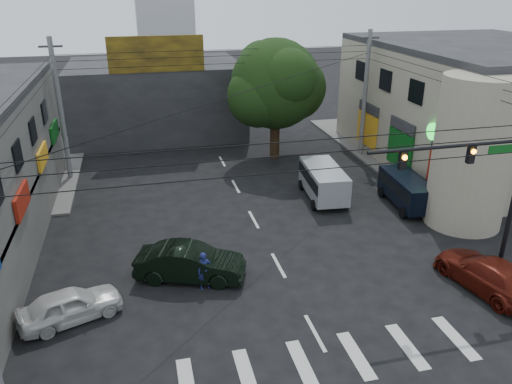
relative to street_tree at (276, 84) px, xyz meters
name	(u,v)px	position (x,y,z in m)	size (l,w,h in m)	color
ground	(291,289)	(-4.00, -17.00, -5.47)	(160.00, 160.00, 0.00)	black
sidewalk_far_right	(433,140)	(14.00, 1.00, -5.40)	(16.00, 16.00, 0.15)	#514F4C
building_right	(480,107)	(14.00, -4.00, -1.47)	(14.00, 18.00, 8.00)	gray
corner_column	(472,153)	(7.00, -13.00, -1.47)	(4.00, 4.00, 8.00)	gray
building_far	(157,98)	(-8.00, 9.00, -2.47)	(14.00, 10.00, 6.00)	#232326
billboard	(156,54)	(-8.00, 4.10, 1.83)	(7.00, 0.30, 2.60)	olive
street_tree	(276,84)	(0.00, 0.00, 0.00)	(6.40, 6.40, 8.70)	black
traffic_gantry	(484,177)	(3.82, -18.00, -0.64)	(7.10, 0.35, 7.20)	black
utility_pole_far_left	(61,111)	(-14.50, -1.00, -0.87)	(0.32, 0.32, 9.20)	#59595B
utility_pole_far_right	(365,95)	(6.50, -1.00, -0.87)	(0.32, 0.32, 9.20)	#59595B
dark_sedan	(190,263)	(-8.10, -15.12, -4.68)	(5.08, 3.14, 1.58)	black
white_compact	(70,305)	(-12.98, -16.96, -4.81)	(4.21, 2.81, 1.33)	beige
maroon_sedan	(488,274)	(4.16, -18.95, -4.74)	(2.92, 5.35, 1.47)	#51130B
silver_minivan	(323,183)	(0.78, -8.14, -4.48)	(2.33, 4.78, 1.99)	#9FA2A7
navy_van	(407,192)	(5.12, -10.33, -4.57)	(2.04, 4.63, 1.81)	black
traffic_officer	(204,271)	(-7.59, -16.03, -4.62)	(0.68, 0.51, 1.71)	#151B4C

